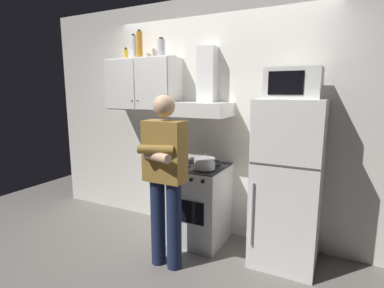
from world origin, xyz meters
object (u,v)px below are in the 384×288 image
at_px(upper_cabinet, 143,84).
at_px(bottle_liquor_amber, 140,45).
at_px(bottle_spice_jar, 126,54).
at_px(microwave, 294,83).
at_px(range_hood, 204,98).
at_px(stove_oven, 198,203).
at_px(person_standing, 165,176).
at_px(refrigerator, 288,183).
at_px(cooking_pot, 205,163).
at_px(bottle_canister_steel, 161,48).
at_px(bottle_vodka_clear, 134,47).

relative_size(upper_cabinet, bottle_liquor_amber, 2.70).
bearing_deg(bottle_spice_jar, microwave, -4.20).
bearing_deg(range_hood, stove_oven, -90.00).
height_order(microwave, person_standing, microwave).
bearing_deg(refrigerator, upper_cabinet, 175.93).
xyz_separation_m(range_hood, cooking_pot, (0.13, -0.25, -0.67)).
bearing_deg(refrigerator, cooking_pot, -171.68).
bearing_deg(stove_oven, microwave, 1.15).
bearing_deg(range_hood, bottle_spice_jar, 177.79).
bearing_deg(bottle_spice_jar, bottle_canister_steel, -1.40).
bearing_deg(cooking_pot, person_standing, -110.30).
bearing_deg(cooking_pot, microwave, 9.57).
xyz_separation_m(upper_cabinet, refrigerator, (1.75, -0.12, -0.95)).
height_order(cooking_pot, bottle_spice_jar, bottle_spice_jar).
relative_size(cooking_pot, bottle_spice_jar, 2.21).
bearing_deg(bottle_liquor_amber, microwave, -4.20).
bearing_deg(range_hood, cooking_pot, -62.12).
relative_size(person_standing, bottle_liquor_amber, 4.92).
distance_m(cooking_pot, bottle_liquor_amber, 1.64).
bearing_deg(bottle_vodka_clear, stove_oven, -8.97).
height_order(person_standing, bottle_liquor_amber, bottle_liquor_amber).
relative_size(person_standing, bottle_vodka_clear, 5.64).
relative_size(refrigerator, bottle_vodka_clear, 5.50).
relative_size(person_standing, cooking_pot, 5.15).
height_order(refrigerator, bottle_liquor_amber, bottle_liquor_amber).
xyz_separation_m(microwave, bottle_canister_steel, (-1.50, 0.14, 0.41)).
bearing_deg(person_standing, upper_cabinet, 135.74).
distance_m(range_hood, person_standing, 1.01).
height_order(refrigerator, cooking_pot, refrigerator).
bearing_deg(bottle_vodka_clear, bottle_spice_jar, 171.92).
relative_size(upper_cabinet, bottle_canister_steel, 4.03).
xyz_separation_m(upper_cabinet, person_standing, (0.75, -0.73, -0.85)).
distance_m(cooking_pot, bottle_spice_jar, 1.72).
bearing_deg(bottle_vodka_clear, cooking_pot, -14.02).
xyz_separation_m(stove_oven, bottle_vodka_clear, (-0.94, 0.15, 1.76)).
bearing_deg(refrigerator, microwave, 90.90).
bearing_deg(bottle_vodka_clear, refrigerator, -4.47).
bearing_deg(bottle_spice_jar, upper_cabinet, -8.72).
bearing_deg(person_standing, refrigerator, 31.23).
xyz_separation_m(refrigerator, bottle_vodka_clear, (-1.89, 0.15, 1.39)).
xyz_separation_m(upper_cabinet, microwave, (1.75, -0.11, -0.01)).
xyz_separation_m(stove_oven, person_standing, (-0.05, -0.61, 0.47)).
bearing_deg(stove_oven, bottle_spice_jar, 171.14).
relative_size(refrigerator, microwave, 3.33).
height_order(refrigerator, microwave, microwave).
height_order(person_standing, cooking_pot, person_standing).
relative_size(range_hood, refrigerator, 0.47).
xyz_separation_m(bottle_vodka_clear, bottle_canister_steel, (0.39, 0.01, -0.03)).
height_order(range_hood, cooking_pot, range_hood).
bearing_deg(bottle_vodka_clear, microwave, -3.92).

